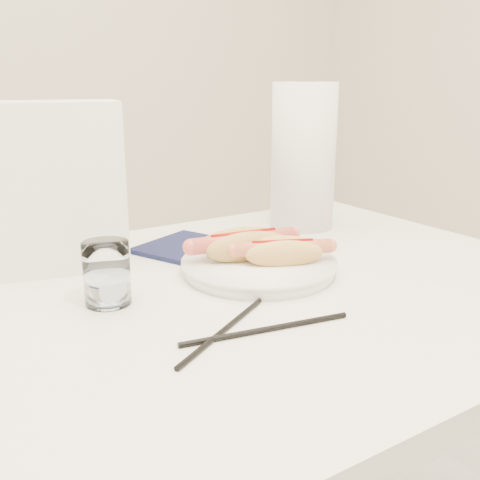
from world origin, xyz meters
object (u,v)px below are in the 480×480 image
table (208,331)px  water_glass (107,273)px  hotdog_right (282,252)px  hotdog_left (243,245)px  napkin_box (59,187)px  paper_towel_roll (303,156)px  plate (259,268)px

table → water_glass: (-0.14, 0.05, 0.10)m
table → hotdog_right: 0.17m
table → hotdog_left: 0.16m
hotdog_right → napkin_box: napkin_box is taller
table → paper_towel_roll: (0.37, 0.24, 0.21)m
hotdog_right → water_glass: bearing=-164.8°
water_glass → napkin_box: napkin_box is taller
water_glass → hotdog_left: bearing=3.9°
napkin_box → paper_towel_roll: bearing=12.9°
water_glass → paper_towel_roll: (0.50, 0.19, 0.11)m
table → plate: plate is taller
plate → paper_towel_roll: (0.25, 0.20, 0.14)m
paper_towel_roll → table: bearing=-147.3°
plate → napkin_box: (-0.26, 0.21, 0.13)m
hotdog_right → paper_towel_roll: paper_towel_roll is taller
table → napkin_box: napkin_box is taller
hotdog_left → napkin_box: bearing=151.9°
table → plate: bearing=15.9°
table → napkin_box: bearing=119.9°
napkin_box → plate: bearing=-25.8°
table → water_glass: size_ratio=13.25×
water_glass → paper_towel_roll: paper_towel_roll is taller
paper_towel_roll → water_glass: bearing=-159.2°
hotdog_right → hotdog_left: bearing=146.5°
hotdog_right → paper_towel_roll: 0.34m
water_glass → plate: bearing=-2.8°
hotdog_right → water_glass: 0.28m
hotdog_left → water_glass: bearing=-167.6°
plate → paper_towel_roll: paper_towel_roll is taller
plate → paper_towel_roll: bearing=38.9°
hotdog_left → hotdog_right: bearing=-48.6°
hotdog_right → paper_towel_roll: size_ratio=0.51×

